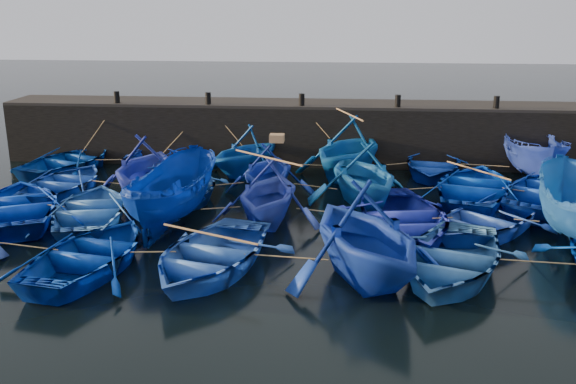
# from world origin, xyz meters

# --- Properties ---
(ground) EXTENTS (120.00, 120.00, 0.00)m
(ground) POSITION_xyz_m (0.00, 0.00, 0.00)
(ground) COLOR black
(ground) RESTS_ON ground
(quay_wall) EXTENTS (26.00, 2.50, 2.50)m
(quay_wall) POSITION_xyz_m (0.00, 10.50, 1.25)
(quay_wall) COLOR black
(quay_wall) RESTS_ON ground
(quay_top) EXTENTS (26.00, 2.50, 0.12)m
(quay_top) POSITION_xyz_m (0.00, 10.50, 2.56)
(quay_top) COLOR black
(quay_top) RESTS_ON quay_wall
(bollard_0) EXTENTS (0.24, 0.24, 0.50)m
(bollard_0) POSITION_xyz_m (-8.00, 9.60, 2.87)
(bollard_0) COLOR black
(bollard_0) RESTS_ON quay_top
(bollard_1) EXTENTS (0.24, 0.24, 0.50)m
(bollard_1) POSITION_xyz_m (-4.00, 9.60, 2.87)
(bollard_1) COLOR black
(bollard_1) RESTS_ON quay_top
(bollard_2) EXTENTS (0.24, 0.24, 0.50)m
(bollard_2) POSITION_xyz_m (0.00, 9.60, 2.87)
(bollard_2) COLOR black
(bollard_2) RESTS_ON quay_top
(bollard_3) EXTENTS (0.24, 0.24, 0.50)m
(bollard_3) POSITION_xyz_m (4.00, 9.60, 2.87)
(bollard_3) COLOR black
(bollard_3) RESTS_ON quay_top
(bollard_4) EXTENTS (0.24, 0.24, 0.50)m
(bollard_4) POSITION_xyz_m (8.00, 9.60, 2.87)
(bollard_4) COLOR black
(bollard_4) RESTS_ON quay_top
(boat_0) EXTENTS (4.88, 5.71, 1.00)m
(boat_0) POSITION_xyz_m (-9.47, 7.61, 0.50)
(boat_0) COLOR navy
(boat_0) RESTS_ON ground
(boat_1) EXTENTS (4.13, 5.38, 1.04)m
(boat_1) POSITION_xyz_m (-5.95, 7.88, 0.52)
(boat_1) COLOR #112EA6
(boat_1) RESTS_ON ground
(boat_2) EXTENTS (4.95, 5.15, 2.08)m
(boat_2) POSITION_xyz_m (-2.10, 7.73, 1.04)
(boat_2) COLOR #07408D
(boat_2) RESTS_ON ground
(boat_3) EXTENTS (5.83, 6.18, 2.58)m
(boat_3) POSITION_xyz_m (2.00, 7.56, 1.29)
(boat_3) COLOR #0A4F95
(boat_3) RESTS_ON ground
(boat_4) EXTENTS (4.10, 5.13, 0.95)m
(boat_4) POSITION_xyz_m (5.42, 8.34, 0.48)
(boat_4) COLOR navy
(boat_4) RESTS_ON ground
(boat_5) EXTENTS (2.15, 5.35, 2.05)m
(boat_5) POSITION_xyz_m (9.27, 8.01, 1.02)
(boat_5) COLOR navy
(boat_5) RESTS_ON ground
(boat_6) EXTENTS (3.68, 4.82, 0.94)m
(boat_6) POSITION_xyz_m (-8.31, 4.53, 0.47)
(boat_6) COLOR navy
(boat_6) RESTS_ON ground
(boat_7) EXTENTS (4.15, 4.76, 2.43)m
(boat_7) POSITION_xyz_m (-5.14, 4.19, 1.21)
(boat_7) COLOR navy
(boat_7) RESTS_ON ground
(boat_8) EXTENTS (4.08, 5.07, 0.93)m
(boat_8) POSITION_xyz_m (-3.76, 4.24, 0.47)
(boat_8) COLOR blue
(boat_8) RESTS_ON ground
(boat_9) EXTENTS (3.65, 4.15, 2.06)m
(boat_9) POSITION_xyz_m (-0.84, 4.77, 1.03)
(boat_9) COLOR #1631A5
(boat_9) RESTS_ON ground
(boat_10) EXTENTS (5.11, 5.48, 2.33)m
(boat_10) POSITION_xyz_m (2.53, 4.21, 1.17)
(boat_10) COLOR #1258A0
(boat_10) RESTS_ON ground
(boat_11) EXTENTS (5.29, 6.35, 1.13)m
(boat_11) POSITION_xyz_m (6.50, 4.89, 0.57)
(boat_11) COLOR #002DA5
(boat_11) RESTS_ON ground
(boat_12) EXTENTS (6.26, 6.79, 1.15)m
(boat_12) POSITION_xyz_m (8.96, 4.54, 0.57)
(boat_12) COLOR #0B35BD
(boat_12) RESTS_ON ground
(boat_13) EXTENTS (5.51, 6.18, 1.06)m
(boat_13) POSITION_xyz_m (-8.53, 1.58, 0.53)
(boat_13) COLOR #002695
(boat_13) RESTS_ON ground
(boat_14) EXTENTS (4.41, 5.45, 1.00)m
(boat_14) POSITION_xyz_m (-6.08, 1.39, 0.50)
(boat_14) COLOR blue
(boat_14) RESTS_ON ground
(boat_15) EXTENTS (2.63, 5.53, 2.06)m
(boat_15) POSITION_xyz_m (-3.51, 1.56, 1.03)
(boat_15) COLOR navy
(boat_15) RESTS_ON ground
(boat_16) EXTENTS (3.89, 4.40, 2.15)m
(boat_16) POSITION_xyz_m (-0.51, 1.92, 1.07)
(boat_16) COLOR blue
(boat_16) RESTS_ON ground
(boat_17) EXTENTS (4.75, 6.00, 1.12)m
(boat_17) POSITION_xyz_m (3.65, 1.31, 0.56)
(boat_17) COLOR #16229A
(boat_17) RESTS_ON ground
(boat_18) EXTENTS (5.57, 5.62, 0.96)m
(boat_18) POSITION_xyz_m (6.06, 1.45, 0.48)
(boat_18) COLOR blue
(boat_18) RESTS_ON ground
(boat_19) EXTENTS (2.84, 5.56, 2.05)m
(boat_19) POSITION_xyz_m (8.57, 1.32, 1.03)
(boat_19) COLOR #144D8E
(boat_19) RESTS_ON ground
(boat_21) EXTENTS (4.16, 5.26, 0.98)m
(boat_21) POSITION_xyz_m (-4.68, -2.18, 0.49)
(boat_21) COLOR navy
(boat_21) RESTS_ON ground
(boat_22) EXTENTS (4.70, 5.73, 1.04)m
(boat_22) POSITION_xyz_m (-1.57, -2.02, 0.52)
(boat_22) COLOR blue
(boat_22) RESTS_ON ground
(boat_23) EXTENTS (5.91, 6.24, 2.59)m
(boat_23) POSITION_xyz_m (2.42, -2.22, 1.29)
(boat_23) COLOR navy
(boat_23) RESTS_ON ground
(boat_24) EXTENTS (5.14, 6.01, 1.05)m
(boat_24) POSITION_xyz_m (4.60, -1.77, 0.53)
(boat_24) COLOR #295F9C
(boat_24) RESTS_ON ground
(wooden_crate) EXTENTS (0.51, 0.44, 0.28)m
(wooden_crate) POSITION_xyz_m (-0.54, 4.77, 2.20)
(wooden_crate) COLOR #9B6F43
(wooden_crate) RESTS_ON boat_9
(mooring_ropes) EXTENTS (18.78, 11.80, 2.10)m
(mooring_ropes) POSITION_xyz_m (-0.15, 5.18, 0.89)
(mooring_ropes) COLOR tan
(mooring_ropes) RESTS_ON ground
(loose_oars) EXTENTS (10.32, 11.66, 1.60)m
(loose_oars) POSITION_xyz_m (1.60, 3.09, 1.76)
(loose_oars) COLOR #99724C
(loose_oars) RESTS_ON ground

